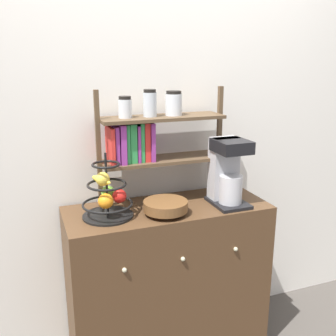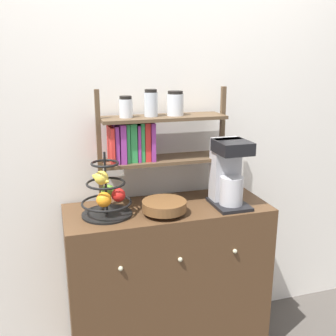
# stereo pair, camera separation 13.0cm
# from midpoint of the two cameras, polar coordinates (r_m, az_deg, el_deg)

# --- Properties ---
(wall_back) EXTENTS (7.00, 0.05, 2.60)m
(wall_back) POSITION_cam_midpoint_polar(r_m,az_deg,el_deg) (2.28, -4.01, 5.74)
(wall_back) COLOR silver
(wall_back) RESTS_ON ground_plane
(sideboard) EXTENTS (1.11, 0.45, 0.91)m
(sideboard) POSITION_cam_midpoint_polar(r_m,az_deg,el_deg) (2.35, -1.70, -16.12)
(sideboard) COLOR #4C331E
(sideboard) RESTS_ON ground_plane
(coffee_maker) EXTENTS (0.18, 0.24, 0.36)m
(coffee_maker) POSITION_cam_midpoint_polar(r_m,az_deg,el_deg) (2.16, 6.88, -0.47)
(coffee_maker) COLOR black
(coffee_maker) RESTS_ON sideboard
(fruit_stand) EXTENTS (0.26, 0.26, 0.33)m
(fruit_stand) POSITION_cam_midpoint_polar(r_m,az_deg,el_deg) (2.01, -10.59, -3.99)
(fruit_stand) COLOR black
(fruit_stand) RESTS_ON sideboard
(wooden_bowl) EXTENTS (0.23, 0.23, 0.07)m
(wooden_bowl) POSITION_cam_midpoint_polar(r_m,az_deg,el_deg) (2.03, -2.20, -5.62)
(wooden_bowl) COLOR brown
(wooden_bowl) RESTS_ON sideboard
(shelf_hutch) EXTENTS (0.72, 0.20, 0.63)m
(shelf_hutch) POSITION_cam_midpoint_polar(r_m,az_deg,el_deg) (2.11, -4.74, 4.76)
(shelf_hutch) COLOR brown
(shelf_hutch) RESTS_ON sideboard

